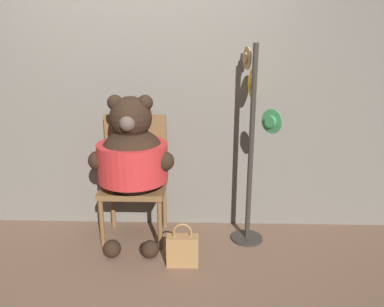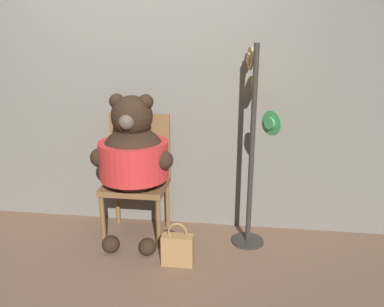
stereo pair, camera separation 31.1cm
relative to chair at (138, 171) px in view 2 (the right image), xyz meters
name	(u,v)px [view 2 (the right image)]	position (x,y,z in m)	size (l,w,h in m)	color
ground_plane	(136,256)	(0.08, -0.45, -0.59)	(14.00, 14.00, 0.00)	brown
wall_back	(151,109)	(0.08, 0.25, 0.52)	(8.00, 0.10, 2.21)	slate
chair	(138,171)	(0.00, 0.00, 0.00)	(0.55, 0.46, 1.09)	brown
teddy_bear	(134,156)	(0.02, -0.17, 0.20)	(0.71, 0.63, 1.30)	black
hat_display_rack	(253,147)	(1.01, -0.07, 0.28)	(0.34, 0.50, 1.70)	#332D28
handbag_on_ground	(178,249)	(0.45, -0.51, -0.45)	(0.25, 0.11, 0.36)	#A87A47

